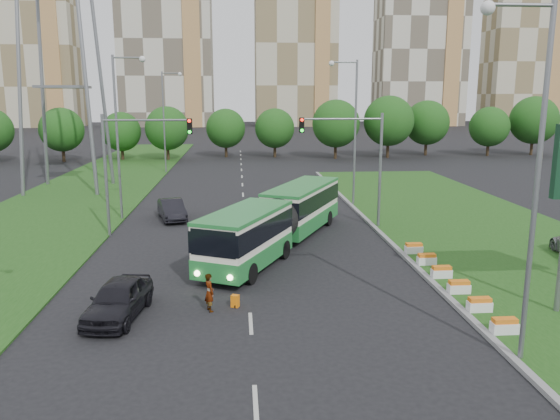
{
  "coord_description": "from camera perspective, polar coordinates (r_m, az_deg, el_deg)",
  "views": [
    {
      "loc": [
        -3.41,
        -26.87,
        9.06
      ],
      "look_at": [
        -1.02,
        4.13,
        2.6
      ],
      "focal_mm": 35.0,
      "sensor_mm": 36.0,
      "label": 1
    }
  ],
  "objects": [
    {
      "name": "ground",
      "position": [
        28.56,
        2.7,
        -6.77
      ],
      "size": [
        360.0,
        360.0,
        0.0
      ],
      "primitive_type": "plane",
      "color": "black",
      "rests_on": "ground"
    },
    {
      "name": "shopping_trolley",
      "position": [
        24.34,
        -4.71,
        -9.47
      ],
      "size": [
        0.32,
        0.34,
        0.55
      ],
      "rotation": [
        0.0,
        0.0,
        -0.4
      ],
      "color": "orange",
      "rests_on": "ground"
    },
    {
      "name": "traffic_mast_median",
      "position": [
        37.95,
        8.12,
        6.01
      ],
      "size": [
        5.76,
        0.32,
        8.0
      ],
      "color": "slate",
      "rests_on": "ground"
    },
    {
      "name": "flower_planters",
      "position": [
        27.76,
        17.33,
        -6.89
      ],
      "size": [
        1.1,
        11.5,
        0.6
      ],
      "primitive_type": null,
      "color": "white",
      "rests_on": "grass_median"
    },
    {
      "name": "articulated_bus",
      "position": [
        33.44,
        -0.63,
        -0.95
      ],
      "size": [
        2.66,
        17.06,
        2.81
      ],
      "rotation": [
        0.0,
        0.0,
        -0.45
      ],
      "color": "white",
      "rests_on": "ground"
    },
    {
      "name": "median_kerb",
      "position": [
        37.23,
        10.46,
        -2.4
      ],
      "size": [
        0.3,
        60.0,
        0.18
      ],
      "primitive_type": "cube",
      "color": "gray",
      "rests_on": "ground"
    },
    {
      "name": "left_verge",
      "position": [
        54.63,
        -19.84,
        1.54
      ],
      "size": [
        12.0,
        110.0,
        0.1
      ],
      "primitive_type": "cube",
      "color": "#1C4914",
      "rests_on": "ground"
    },
    {
      "name": "street_lamps",
      "position": [
        37.0,
        -3.79,
        6.97
      ],
      "size": [
        36.0,
        60.0,
        12.0
      ],
      "primitive_type": null,
      "color": "slate",
      "rests_on": "ground"
    },
    {
      "name": "tree_line",
      "position": [
        83.09,
        4.94,
        8.54
      ],
      "size": [
        120.0,
        8.0,
        9.0
      ],
      "primitive_type": null,
      "color": "#194B14",
      "rests_on": "ground"
    },
    {
      "name": "grass_median",
      "position": [
        39.58,
        20.24,
        -2.13
      ],
      "size": [
        14.0,
        60.0,
        0.15
      ],
      "primitive_type": "cube",
      "color": "#1C4914",
      "rests_on": "ground"
    },
    {
      "name": "car_left_near",
      "position": [
        23.97,
        -16.54,
        -8.92
      ],
      "size": [
        2.56,
        4.94,
        1.61
      ],
      "primitive_type": "imported",
      "rotation": [
        0.0,
        0.0,
        -0.15
      ],
      "color": "black",
      "rests_on": "ground"
    },
    {
      "name": "lane_markings",
      "position": [
        47.74,
        -3.84,
        0.77
      ],
      "size": [
        0.2,
        100.0,
        0.01
      ],
      "primitive_type": null,
      "color": "#AFAFA8",
      "rests_on": "ground"
    },
    {
      "name": "apartment_tower_east",
      "position": [
        186.83,
        14.38,
        15.81
      ],
      "size": [
        27.0,
        15.0,
        47.0
      ],
      "primitive_type": "cube",
      "color": "beige",
      "rests_on": "ground"
    },
    {
      "name": "apartment_tower_ceast",
      "position": [
        178.54,
        1.59,
        16.85
      ],
      "size": [
        25.0,
        15.0,
        50.0
      ],
      "primitive_type": "cube",
      "color": "beige",
      "rests_on": "ground"
    },
    {
      "name": "car_left_far",
      "position": [
        41.75,
        -11.23,
        0.05
      ],
      "size": [
        2.78,
        4.91,
        1.53
      ],
      "primitive_type": "imported",
      "rotation": [
        0.0,
        0.0,
        0.27
      ],
      "color": "black",
      "rests_on": "ground"
    },
    {
      "name": "midrise_east",
      "position": [
        200.32,
        24.14,
        13.87
      ],
      "size": [
        24.0,
        14.0,
        40.0
      ],
      "primitive_type": "cube",
      "color": "beige",
      "rests_on": "ground"
    },
    {
      "name": "apartment_tower_cwest",
      "position": [
        178.99,
        -11.84,
        16.92
      ],
      "size": [
        28.0,
        15.0,
        52.0
      ],
      "primitive_type": "cube",
      "color": "beige",
      "rests_on": "ground"
    },
    {
      "name": "apartment_tower_west",
      "position": [
        187.89,
        -24.45,
        15.28
      ],
      "size": [
        26.0,
        15.0,
        48.0
      ],
      "primitive_type": "cube",
      "color": "beige",
      "rests_on": "ground"
    },
    {
      "name": "pedestrian",
      "position": [
        23.84,
        -7.38,
        -8.53
      ],
      "size": [
        0.62,
        0.73,
        1.69
      ],
      "primitive_type": "imported",
      "rotation": [
        0.0,
        0.0,
        1.98
      ],
      "color": "gray",
      "rests_on": "ground"
    },
    {
      "name": "traffic_mast_left",
      "position": [
        36.73,
        -15.39,
        5.52
      ],
      "size": [
        5.76,
        0.32,
        8.0
      ],
      "color": "slate",
      "rests_on": "ground"
    }
  ]
}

